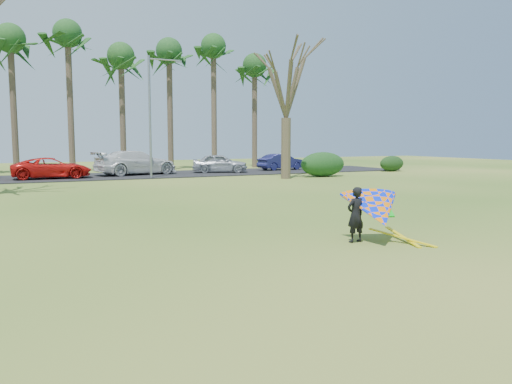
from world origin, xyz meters
name	(u,v)px	position (x,y,z in m)	size (l,w,h in m)	color
ground	(291,243)	(0.00, 0.00, 0.00)	(100.00, 100.00, 0.00)	#205913
parking_strip	(112,176)	(0.00, 25.00, 0.03)	(46.00, 7.00, 0.06)	black
palm_4	(10,40)	(-6.00, 31.00, 9.85)	(4.84, 4.84, 11.54)	#4D3C2E
palm_5	(68,36)	(-2.00, 31.00, 10.52)	(4.84, 4.84, 12.24)	brown
palm_6	(121,57)	(2.00, 31.00, 9.17)	(4.84, 4.84, 10.84)	#48392B
palm_7	(169,53)	(6.00, 31.00, 9.85)	(4.84, 4.84, 11.54)	#48382B
palm_8	(213,48)	(10.00, 31.00, 10.52)	(4.84, 4.84, 12.24)	#4B3A2D
palm_9	(255,67)	(14.00, 31.00, 9.17)	(4.84, 4.84, 10.84)	#503D30
bare_tree_right	(286,78)	(10.00, 18.00, 6.57)	(6.27, 6.27, 9.21)	#4E412F
streetlight	(152,111)	(2.16, 22.00, 4.46)	(2.28, 0.18, 8.00)	gray
hedge_near	(323,164)	(13.17, 18.40, 0.86)	(3.44, 1.56, 1.72)	#153C16
hedge_far	(392,164)	(21.46, 20.81, 0.63)	(2.26, 1.06, 1.26)	black
car_2	(52,168)	(-3.98, 24.13, 0.74)	(2.26, 4.90, 1.36)	red
car_3	(136,163)	(1.76, 25.33, 0.92)	(2.41, 5.94, 1.72)	silver
car_4	(220,163)	(8.09, 24.91, 0.77)	(1.68, 4.19, 1.43)	#A2A8B0
car_5	(281,162)	(13.89, 25.68, 0.72)	(1.40, 4.02, 1.32)	#1B1D51
kite_flyer	(375,210)	(1.92, -0.90, 0.84)	(2.13, 2.39, 2.02)	black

